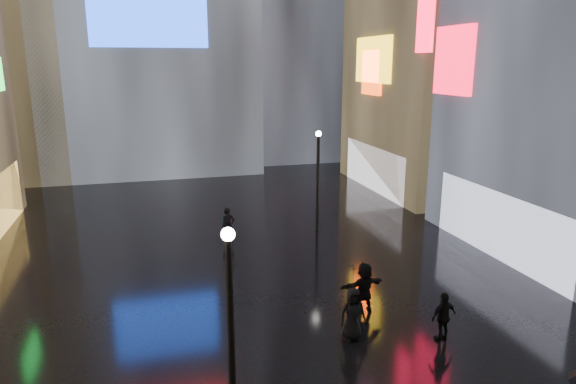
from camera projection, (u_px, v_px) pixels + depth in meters
name	position (u px, v px, depth m)	size (l,w,h in m)	color
ground	(240.00, 258.00, 22.96)	(140.00, 140.00, 0.00)	black
lamp_near	(231.00, 326.00, 11.11)	(0.30, 0.30, 5.20)	black
lamp_far	(318.00, 175.00, 26.02)	(0.30, 0.30, 5.20)	black
pedestrian_3	(444.00, 316.00, 16.00)	(0.94, 0.39, 1.60)	black
pedestrian_4	(353.00, 314.00, 16.02)	(0.84, 0.55, 1.72)	black
pedestrian_5	(364.00, 288.00, 17.80)	(1.69, 0.54, 1.82)	black
pedestrian_6	(228.00, 226.00, 24.51)	(0.66, 0.43, 1.80)	black
umbrella_2	(354.00, 277.00, 15.71)	(0.88, 0.90, 0.81)	black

